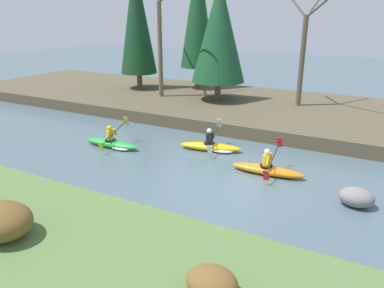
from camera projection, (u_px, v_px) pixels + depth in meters
ground_plane at (215, 187)px, 12.95m from camera, size 90.00×90.00×0.00m
riverbank_far at (289, 113)px, 21.24m from camera, size 44.00×9.74×0.64m
conifer_tree_far_left at (137, 17)px, 24.86m from camera, size 2.48×2.48×8.45m
conifer_tree_left at (198, 9)px, 24.81m from camera, size 2.35×2.35×9.04m
conifer_tree_mid_left at (219, 31)px, 21.59m from camera, size 3.16×3.16×6.97m
bare_tree_upstream at (161, 38)px, 22.75m from camera, size 4.17×4.12×7.62m
bare_tree_mid_upstream at (304, 50)px, 20.57m from camera, size 3.63×3.59×6.59m
shrub_clump_third at (1, 221)px, 8.56m from camera, size 1.51×1.26×0.82m
shrub_clump_far_end at (212, 282)px, 6.83m from camera, size 0.98×0.82×0.53m
kayaker_lead at (268, 169)px, 13.86m from camera, size 2.78×2.07×1.20m
kayaker_middle at (213, 146)px, 16.26m from camera, size 2.79×2.05×1.20m
kayaker_trailing at (114, 143)px, 16.64m from camera, size 2.78×2.07×1.20m
boulder_midstream at (357, 197)px, 11.59m from camera, size 1.06×0.83×0.60m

